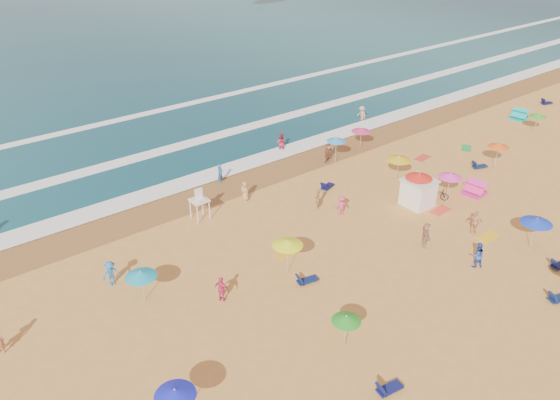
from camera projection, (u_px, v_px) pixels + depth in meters
ground at (362, 242)px, 37.03m from camera, size 220.00×220.00×0.00m
ocean at (16, 32)px, 94.95m from camera, size 220.00×140.00×0.18m
wet_sand at (255, 177)px, 45.65m from camera, size 220.00×220.00×0.00m
surf_foam at (201, 143)px, 51.68m from camera, size 200.00×18.70×0.05m
cabana at (418, 193)px, 41.10m from camera, size 2.00×2.00×2.00m
cabana_roof at (420, 181)px, 40.58m from camera, size 2.20×2.20×0.12m
bicycle at (436, 193)px, 42.16m from camera, size 1.48×1.98×0.99m
lifeguard_stand at (200, 206)px, 39.25m from camera, size 1.20×1.20×2.10m
beach_umbrellas at (380, 222)px, 35.28m from camera, size 60.34×27.84×0.81m
loungers at (441, 237)px, 37.34m from camera, size 56.90×19.60×0.34m
towels at (398, 259)px, 35.29m from camera, size 41.80×22.73×0.03m
popup_tents at (501, 144)px, 50.22m from camera, size 20.28×8.92×1.20m
beachgoers at (292, 210)px, 39.29m from camera, size 42.49×26.47×2.01m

